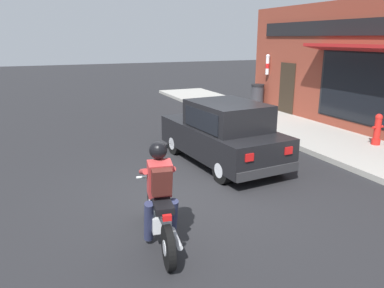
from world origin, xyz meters
name	(u,v)px	position (x,y,z in m)	size (l,w,h in m)	color
ground_plane	(191,195)	(0.00, 0.00, 0.00)	(80.00, 80.00, 0.00)	black
sidewalk_curb	(304,133)	(5.28, 3.00, 0.07)	(2.60, 22.00, 0.14)	#9E9B93
storefront_building	(351,68)	(6.81, 2.84, 2.11)	(1.25, 10.36, 4.20)	brown
motorcycle_with_rider	(159,202)	(-1.15, -1.49, 0.68)	(0.65, 2.01, 1.62)	black
car_hatchback	(223,134)	(1.49, 1.50, 0.77)	(1.92, 3.89, 1.57)	black
fire_hydrant	(377,130)	(6.03, 0.88, 0.57)	(0.36, 0.24, 0.88)	red
trash_bin	(257,96)	(6.22, 7.28, 0.64)	(0.56, 0.56, 0.98)	#2D2D33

